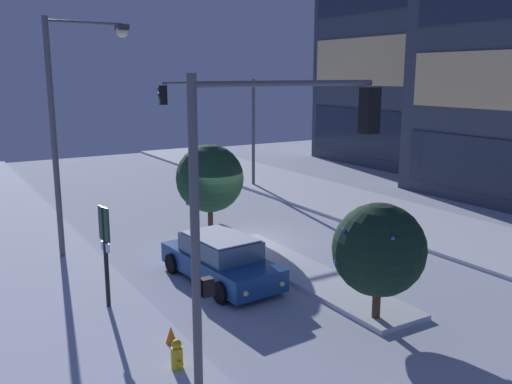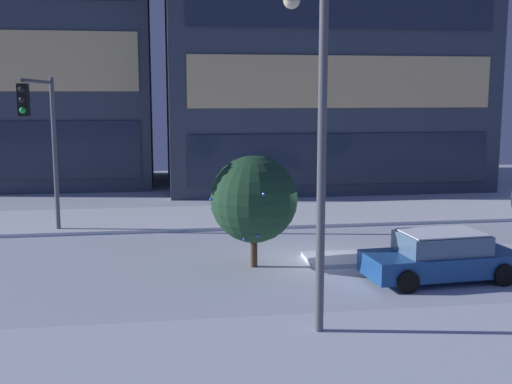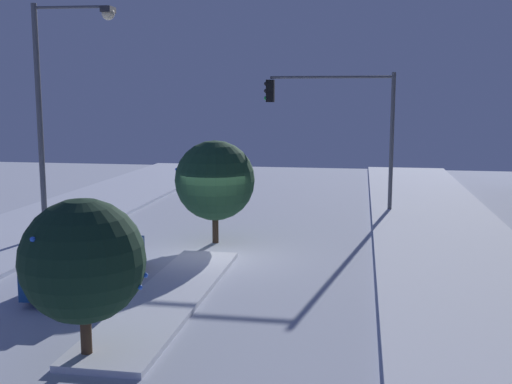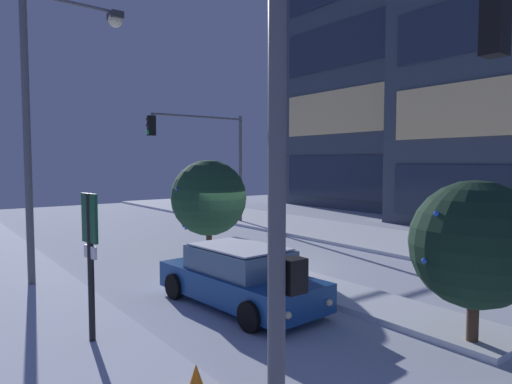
# 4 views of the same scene
# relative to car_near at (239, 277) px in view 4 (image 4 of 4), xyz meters

# --- Properties ---
(ground) EXTENTS (52.00, 52.00, 0.00)m
(ground) POSITION_rel_car_near_xyz_m (-3.44, 2.60, -0.71)
(ground) COLOR silver
(curb_strip_far) EXTENTS (52.00, 5.20, 0.14)m
(curb_strip_far) POSITION_rel_car_near_xyz_m (-3.44, 10.46, -0.64)
(curb_strip_far) COLOR silver
(curb_strip_far) RESTS_ON ground
(median_strip) EXTENTS (9.00, 1.80, 0.14)m
(median_strip) POSITION_rel_car_near_xyz_m (0.97, 2.58, -0.64)
(median_strip) COLOR silver
(median_strip) RESTS_ON ground
(office_tower_secondary) EXTENTS (11.70, 8.82, 19.42)m
(office_tower_secondary) POSITION_rel_car_near_xyz_m (-14.64, 23.23, 9.00)
(office_tower_secondary) COLOR #384251
(office_tower_secondary) RESTS_ON ground
(car_near) EXTENTS (4.84, 2.35, 1.49)m
(car_near) POSITION_rel_car_near_xyz_m (0.00, 0.00, 0.00)
(car_near) COLOR #19478C
(car_near) RESTS_ON ground
(traffic_light_corner_far_left) EXTENTS (0.32, 5.81, 6.19)m
(traffic_light_corner_far_left) POSITION_rel_car_near_xyz_m (-12.45, 6.33, 3.69)
(traffic_light_corner_far_left) COLOR #565960
(traffic_light_corner_far_left) RESTS_ON ground
(traffic_light_corner_near_right) EXTENTS (0.32, 4.61, 6.46)m
(traffic_light_corner_near_right) POSITION_rel_car_near_xyz_m (5.68, -1.76, 3.71)
(traffic_light_corner_near_right) COLOR #565960
(traffic_light_corner_near_right) RESTS_ON ground
(street_lamp_arched) EXTENTS (0.56, 2.93, 8.29)m
(street_lamp_arched) POSITION_rel_car_near_xyz_m (-4.78, -3.09, 4.64)
(street_lamp_arched) COLOR #565960
(street_lamp_arched) RESTS_ON ground
(parking_info_sign) EXTENTS (0.55, 0.15, 2.97)m
(parking_info_sign) POSITION_rel_car_near_xyz_m (0.43, -3.72, 1.20)
(parking_info_sign) COLOR black
(parking_info_sign) RESTS_ON ground
(decorated_tree_median) EXTENTS (2.43, 2.43, 3.23)m
(decorated_tree_median) POSITION_rel_car_near_xyz_m (4.79, 2.11, 1.30)
(decorated_tree_median) COLOR #473323
(decorated_tree_median) RESTS_ON ground
(decorated_tree_left_of_median) EXTENTS (2.85, 2.81, 3.64)m
(decorated_tree_left_of_median) POSITION_rel_car_near_xyz_m (-5.35, 2.32, 1.52)
(decorated_tree_left_of_median) COLOR #473323
(decorated_tree_left_of_median) RESTS_ON ground
(construction_cone) EXTENTS (0.36, 0.36, 0.55)m
(construction_cone) POSITION_rel_car_near_xyz_m (3.31, -3.07, -0.44)
(construction_cone) COLOR orange
(construction_cone) RESTS_ON ground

